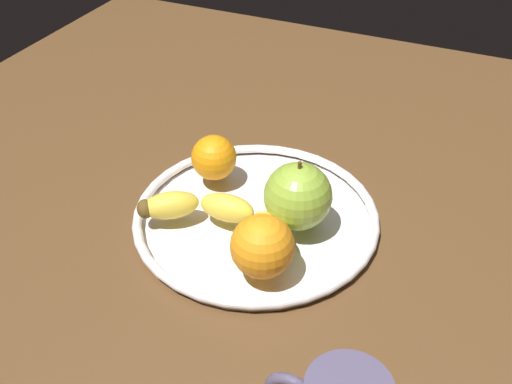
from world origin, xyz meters
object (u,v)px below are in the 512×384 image
object	(u,v)px
banana	(219,214)
fruit_bowl	(256,216)
orange_center	(214,158)
apple	(298,196)
orange_front_left	(262,246)

from	to	relation	value
banana	fruit_bowl	bearing A→B (deg)	-127.78
fruit_bowl	orange_center	xyz separation A→B (cm)	(8.07, -4.47, 3.91)
apple	fruit_bowl	bearing A→B (deg)	0.90
orange_center	fruit_bowl	bearing A→B (deg)	151.03
fruit_bowl	orange_center	distance (cm)	10.02
fruit_bowl	orange_front_left	world-z (taller)	orange_front_left
fruit_bowl	apple	bearing A→B (deg)	-179.10
orange_center	orange_front_left	bearing A→B (deg)	133.46
banana	apple	world-z (taller)	apple
orange_front_left	fruit_bowl	bearing A→B (deg)	-62.30
banana	apple	bearing A→B (deg)	-155.47
banana	orange_center	distance (cm)	10.18
fruit_bowl	banana	world-z (taller)	banana
banana	orange_center	world-z (taller)	orange_center
apple	banana	bearing A→B (deg)	27.26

